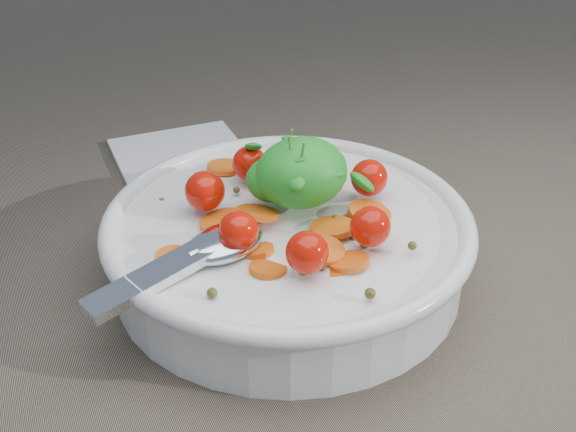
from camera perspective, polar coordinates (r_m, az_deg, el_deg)
name	(u,v)px	position (r m, az deg, el deg)	size (l,w,h in m)	color
ground	(277,257)	(0.63, -0.87, -3.22)	(6.00, 6.00, 0.00)	#796A57
bowl	(288,240)	(0.59, -0.01, -1.93)	(0.32, 0.30, 0.13)	white
napkin	(180,153)	(0.81, -8.53, 4.93)	(0.14, 0.12, 0.01)	white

